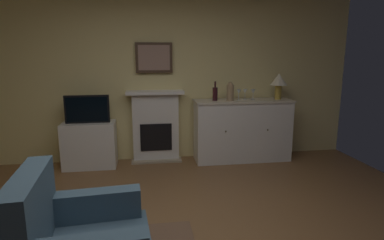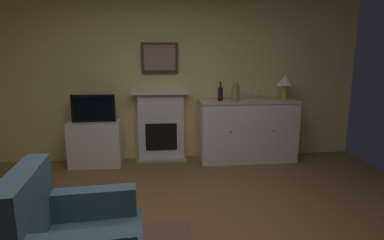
{
  "view_description": "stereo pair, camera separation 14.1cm",
  "coord_description": "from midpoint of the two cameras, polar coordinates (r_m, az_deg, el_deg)",
  "views": [
    {
      "loc": [
        -0.22,
        -2.37,
        1.62
      ],
      "look_at": [
        0.24,
        0.66,
        1.0
      ],
      "focal_mm": 29.75,
      "sensor_mm": 36.0,
      "label": 1
    },
    {
      "loc": [
        -0.08,
        -2.39,
        1.62
      ],
      "look_at": [
        0.24,
        0.66,
        1.0
      ],
      "focal_mm": 29.75,
      "sensor_mm": 36.0,
      "label": 2
    }
  ],
  "objects": [
    {
      "name": "wine_glass_right",
      "position": [
        4.94,
        10.09,
        4.95
      ],
      "size": [
        0.07,
        0.07,
        0.16
      ],
      "color": "silver",
      "rests_on": "sideboard_cabinet"
    },
    {
      "name": "vase_decorative",
      "position": [
        4.81,
        6.02,
        5.11
      ],
      "size": [
        0.11,
        0.11,
        0.28
      ],
      "color": "#9E7F5B",
      "rests_on": "sideboard_cabinet"
    },
    {
      "name": "wine_glass_left",
      "position": [
        4.89,
        7.56,
        4.97
      ],
      "size": [
        0.07,
        0.07,
        0.16
      ],
      "color": "silver",
      "rests_on": "sideboard_cabinet"
    },
    {
      "name": "framed_picture",
      "position": [
        4.9,
        -7.67,
        11.01
      ],
      "size": [
        0.55,
        0.04,
        0.45
      ],
      "color": "#473323"
    },
    {
      "name": "sideboard_cabinet",
      "position": [
        5.02,
        8.18,
        -1.8
      ],
      "size": [
        1.5,
        0.49,
        0.95
      ],
      "color": "white",
      "rests_on": "ground_plane"
    },
    {
      "name": "wine_glass_center",
      "position": [
        4.96,
        8.68,
        5.02
      ],
      "size": [
        0.07,
        0.07,
        0.16
      ],
      "color": "silver",
      "rests_on": "sideboard_cabinet"
    },
    {
      "name": "tv_set",
      "position": [
        4.81,
        -19.08,
        1.85
      ],
      "size": [
        0.62,
        0.07,
        0.4
      ],
      "color": "black",
      "rests_on": "tv_cabinet"
    },
    {
      "name": "table_lamp",
      "position": [
        5.09,
        14.52,
        6.74
      ],
      "size": [
        0.26,
        0.26,
        0.4
      ],
      "color": "#B79338",
      "rests_on": "sideboard_cabinet"
    },
    {
      "name": "tv_cabinet",
      "position": [
        4.95,
        -18.63,
        -4.22
      ],
      "size": [
        0.75,
        0.42,
        0.67
      ],
      "color": "white",
      "rests_on": "ground_plane"
    },
    {
      "name": "wall_rear",
      "position": [
        4.99,
        -6.9,
        9.13
      ],
      "size": [
        6.17,
        0.06,
        2.85
      ],
      "primitive_type": "cube",
      "color": "#EAD68C",
      "rests_on": "ground_plane"
    },
    {
      "name": "fireplace_unit",
      "position": [
        4.97,
        -7.34,
        -1.07
      ],
      "size": [
        0.87,
        0.3,
        1.1
      ],
      "color": "white",
      "rests_on": "ground_plane"
    },
    {
      "name": "wine_bottle",
      "position": [
        4.81,
        3.32,
        4.76
      ],
      "size": [
        0.08,
        0.08,
        0.29
      ],
      "color": "#331419",
      "rests_on": "sideboard_cabinet"
    }
  ]
}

